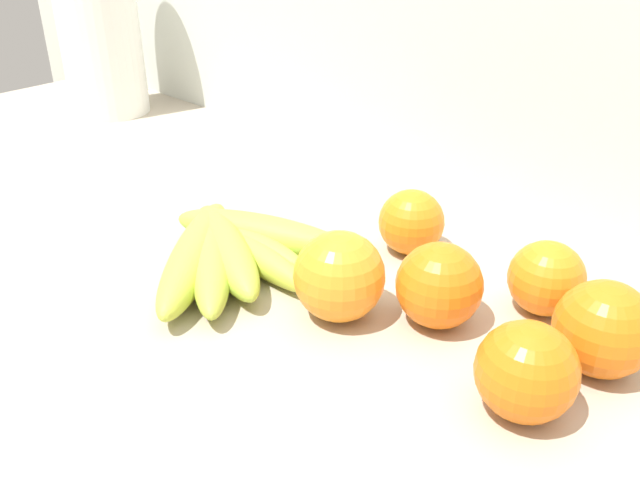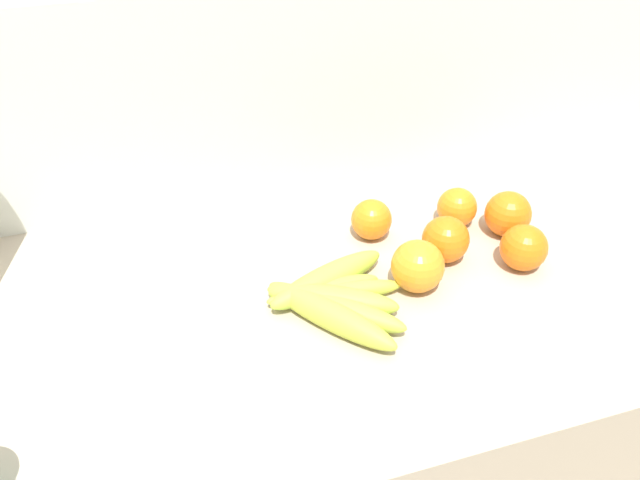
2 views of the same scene
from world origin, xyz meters
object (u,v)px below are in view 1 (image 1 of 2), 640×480
Objects in this scene: orange_far_right at (546,278)px; orange_center at (339,276)px; orange_front at (439,285)px; paper_towel_roll at (98,20)px; banana_bunch at (229,248)px; orange_back_left at (411,222)px; orange_right at (526,371)px; orange_back_right at (603,329)px.

orange_far_right is 0.84× the size of orange_center.
paper_towel_roll is at bearing 169.18° from orange_front.
orange_front is at bearing -127.23° from orange_far_right.
orange_center reaches higher than orange_front.
paper_towel_roll is (-0.54, 0.20, 0.13)m from banana_bunch.
orange_front is 0.93× the size of orange_center.
orange_back_left is 0.14m from orange_center.
orange_front is 0.23× the size of paper_towel_roll.
orange_back_left is (-0.20, 0.14, -0.00)m from orange_right.
banana_bunch is at bearing -128.56° from orange_back_left.
orange_far_right is 0.88× the size of orange_back_right.
banana_bunch is at bearing -20.44° from paper_towel_roll.
orange_right is at bearing -70.09° from orange_far_right.
paper_towel_roll is at bearing 175.50° from orange_far_right.
orange_center is (-0.07, -0.05, 0.00)m from orange_front.
orange_right is at bearing 0.85° from banana_bunch.
paper_towel_roll reaches higher than banana_bunch.
banana_bunch is 0.14m from orange_center.
orange_front is 0.13m from orange_back_right.
orange_front is 1.11× the size of orange_back_left.
orange_center reaches higher than orange_back_right.
orange_back_right is 0.96× the size of orange_center.
orange_center is at bearing -81.09° from orange_back_left.
paper_towel_roll reaches higher than orange_right.
banana_bunch is 3.01× the size of orange_front.
paper_towel_roll is (-0.85, 0.20, 0.11)m from orange_right.
orange_far_right is at bearing 27.05° from banana_bunch.
orange_back_right is (0.02, 0.08, 0.00)m from orange_right.
orange_front reaches higher than orange_far_right.
orange_far_right is (0.15, -0.01, -0.00)m from orange_back_left.
orange_front is 0.10m from orange_far_right.
orange_front is 1.11× the size of orange_far_right.
orange_back_left is at bearing 176.53° from orange_far_right.
banana_bunch is 2.81× the size of orange_center.
banana_bunch is at bearing -152.95° from orange_far_right.
banana_bunch is 3.33× the size of orange_back_left.
orange_front is at bearing 153.81° from orange_right.
orange_back_left is 0.67m from paper_towel_roll.
orange_center is (-0.20, -0.08, 0.00)m from orange_back_right.
paper_towel_roll is at bearing 167.09° from orange_right.
orange_back_right reaches higher than orange_right.
orange_back_right is at bearing -34.89° from orange_far_right.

